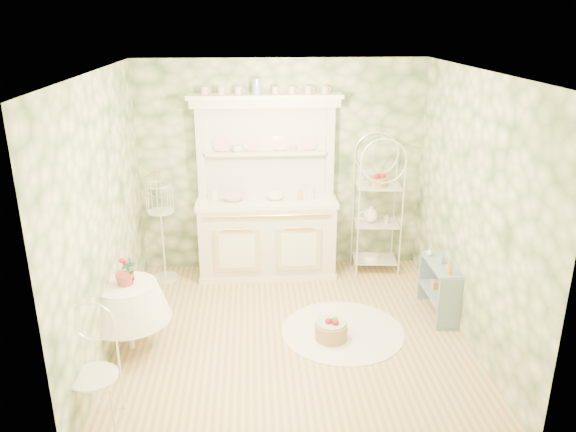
{
  "coord_description": "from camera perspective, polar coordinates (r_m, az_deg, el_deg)",
  "views": [
    {
      "loc": [
        -0.37,
        -5.14,
        3.17
      ],
      "look_at": [
        0.0,
        0.5,
        1.15
      ],
      "focal_mm": 35.0,
      "sensor_mm": 36.0,
      "label": 1
    }
  ],
  "objects": [
    {
      "name": "side_shelf",
      "position": [
        6.51,
        15.07,
        -7.24
      ],
      "size": [
        0.3,
        0.71,
        0.6
      ],
      "primitive_type": "cube",
      "rotation": [
        0.0,
        0.0,
        -0.06
      ],
      "color": "#7C95AB",
      "rests_on": "floor"
    },
    {
      "name": "kitchen_dresser",
      "position": [
        6.96,
        -2.19,
        2.75
      ],
      "size": [
        1.87,
        0.61,
        2.29
      ],
      "primitive_type": "cube",
      "color": "white",
      "rests_on": "floor"
    },
    {
      "name": "wall_front",
      "position": [
        3.82,
        2.28,
        -8.8
      ],
      "size": [
        3.6,
        3.6,
        0.0
      ],
      "primitive_type": "plane",
      "color": "beige",
      "rests_on": "floor"
    },
    {
      "name": "bottle_glass",
      "position": [
        6.54,
        14.19,
        -3.66
      ],
      "size": [
        0.1,
        0.1,
        0.1
      ],
      "primitive_type": "imported",
      "rotation": [
        0.0,
        0.0,
        0.32
      ],
      "color": "silver",
      "rests_on": "side_shelf"
    },
    {
      "name": "bottle_blue",
      "position": [
        6.37,
        15.39,
        -4.36
      ],
      "size": [
        0.06,
        0.06,
        0.1
      ],
      "primitive_type": "imported",
      "rotation": [
        0.0,
        0.0,
        0.24
      ],
      "color": "#728FB8",
      "rests_on": "side_shelf"
    },
    {
      "name": "wall_back",
      "position": [
        7.19,
        -0.68,
        4.99
      ],
      "size": [
        3.6,
        3.6,
        0.0
      ],
      "primitive_type": "plane",
      "color": "beige",
      "rests_on": "floor"
    },
    {
      "name": "wall_right",
      "position": [
        5.87,
        18.15,
        0.58
      ],
      "size": [
        3.6,
        3.6,
        0.0
      ],
      "primitive_type": "plane",
      "color": "beige",
      "rests_on": "floor"
    },
    {
      "name": "cup_left",
      "position": [
        7.0,
        -5.22,
        6.71
      ],
      "size": [
        0.12,
        0.12,
        0.09
      ],
      "primitive_type": "imported",
      "rotation": [
        0.0,
        0.0,
        -0.08
      ],
      "color": "white",
      "rests_on": "kitchen_dresser"
    },
    {
      "name": "cafe_chair",
      "position": [
        4.9,
        -19.23,
        -14.87
      ],
      "size": [
        0.48,
        0.48,
        0.96
      ],
      "primitive_type": "cube",
      "rotation": [
        0.0,
        0.0,
        -0.1
      ],
      "color": "white",
      "rests_on": "floor"
    },
    {
      "name": "birdcage_stand",
      "position": [
        7.1,
        -12.74,
        -0.62
      ],
      "size": [
        0.37,
        0.37,
        1.54
      ],
      "primitive_type": "cube",
      "rotation": [
        0.0,
        0.0,
        0.01
      ],
      "color": "white",
      "rests_on": "floor"
    },
    {
      "name": "round_table",
      "position": [
        5.89,
        -15.79,
        -10.29
      ],
      "size": [
        0.7,
        0.7,
        0.61
      ],
      "primitive_type": "cylinder",
      "rotation": [
        0.0,
        0.0,
        0.33
      ],
      "color": "white",
      "rests_on": "floor"
    },
    {
      "name": "floor_basket",
      "position": [
        5.93,
        4.41,
        -11.32
      ],
      "size": [
        0.48,
        0.48,
        0.25
      ],
      "primitive_type": "cylinder",
      "rotation": [
        0.0,
        0.0,
        -0.31
      ],
      "color": "tan",
      "rests_on": "floor"
    },
    {
      "name": "potted_geranium",
      "position": [
        5.63,
        -15.86,
        -5.46
      ],
      "size": [
        0.16,
        0.13,
        0.27
      ],
      "primitive_type": "imported",
      "rotation": [
        0.0,
        0.0,
        -0.24
      ],
      "color": "#3F7238",
      "rests_on": "round_table"
    },
    {
      "name": "ceiling",
      "position": [
        5.18,
        0.37,
        14.45
      ],
      "size": [
        3.6,
        3.6,
        0.0
      ],
      "primitive_type": "plane",
      "color": "white",
      "rests_on": "floor"
    },
    {
      "name": "bakers_rack",
      "position": [
        7.25,
        9.05,
        0.85
      ],
      "size": [
        0.57,
        0.44,
        1.72
      ],
      "primitive_type": "cube",
      "rotation": [
        0.0,
        0.0,
        -0.1
      ],
      "color": "white",
      "rests_on": "floor"
    },
    {
      "name": "bowl_floral",
      "position": [
        7.0,
        -5.55,
        1.65
      ],
      "size": [
        0.35,
        0.35,
        0.07
      ],
      "primitive_type": "imported",
      "rotation": [
        0.0,
        0.0,
        -0.27
      ],
      "color": "white",
      "rests_on": "kitchen_dresser"
    },
    {
      "name": "wall_left",
      "position": [
        5.64,
        -18.22,
        -0.2
      ],
      "size": [
        3.6,
        3.6,
        0.0
      ],
      "primitive_type": "plane",
      "color": "beige",
      "rests_on": "floor"
    },
    {
      "name": "bowl_white",
      "position": [
        7.01,
        -1.29,
        1.76
      ],
      "size": [
        0.28,
        0.28,
        0.07
      ],
      "primitive_type": "imported",
      "rotation": [
        0.0,
        0.0,
        0.29
      ],
      "color": "white",
      "rests_on": "kitchen_dresser"
    },
    {
      "name": "cup_right",
      "position": [
        7.02,
        0.58,
        6.82
      ],
      "size": [
        0.09,
        0.09,
        0.09
      ],
      "primitive_type": "imported",
      "rotation": [
        0.0,
        0.0,
        -0.03
      ],
      "color": "white",
      "rests_on": "kitchen_dresser"
    },
    {
      "name": "floor",
      "position": [
        6.05,
        0.32,
        -11.93
      ],
      "size": [
        3.6,
        3.6,
        0.0
      ],
      "primitive_type": "plane",
      "color": "#D1B37E",
      "rests_on": "ground"
    },
    {
      "name": "lace_rug",
      "position": [
        6.12,
        5.58,
        -11.56
      ],
      "size": [
        1.56,
        1.56,
        0.01
      ],
      "primitive_type": "cylinder",
      "rotation": [
        0.0,
        0.0,
        -0.23
      ],
      "color": "white",
      "rests_on": "floor"
    },
    {
      "name": "bottle_amber",
      "position": [
        6.13,
        16.1,
        -5.12
      ],
      "size": [
        0.08,
        0.08,
        0.17
      ],
      "primitive_type": "imported",
      "rotation": [
        0.0,
        0.0,
        -0.2
      ],
      "color": "#CC874B",
      "rests_on": "side_shelf"
    }
  ]
}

